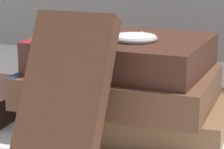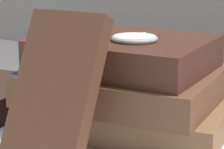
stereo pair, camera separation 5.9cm
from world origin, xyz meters
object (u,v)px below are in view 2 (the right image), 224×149
Objects in this scene: book_flat_middle at (116,86)px; pocket_watch at (135,38)px; book_flat_bottom at (129,113)px; book_flat_top at (121,53)px; reading_glasses at (157,88)px; book_leaning_front at (54,97)px.

pocket_watch reaches higher than book_flat_middle.
book_flat_middle is at bearing -131.95° from book_flat_bottom.
book_flat_bottom is at bearing 51.55° from book_flat_middle.
reading_glasses is at bearing 98.66° from book_flat_top.
reading_glasses is at bearing 104.50° from pocket_watch.
book_flat_top is 1.27× the size of book_leaning_front.
reading_glasses is at bearing 93.45° from book_leaning_front.
book_flat_top reaches higher than reading_glasses.
pocket_watch is at bearing -28.50° from book_flat_top.
pocket_watch is (0.01, -0.02, 0.10)m from book_flat_bottom.
book_flat_bottom is 0.10m from pocket_watch.
reading_glasses is (-0.02, 0.18, -0.05)m from book_flat_middle.
book_flat_middle is 0.04m from book_flat_top.
book_flat_middle is (-0.01, -0.01, 0.04)m from book_flat_bottom.
book_flat_bottom is at bearing 83.52° from book_leaning_front.
book_flat_top is at bearing 87.65° from book_leaning_front.
book_flat_middle is 3.96× the size of pocket_watch.
pocket_watch is at bearing -85.15° from reading_glasses.
pocket_watch is 0.22m from reading_glasses.
book_flat_bottom is 0.04m from book_flat_middle.
book_flat_top is 2.05× the size of reading_glasses.
pocket_watch is (0.02, -0.00, 0.06)m from book_flat_middle.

